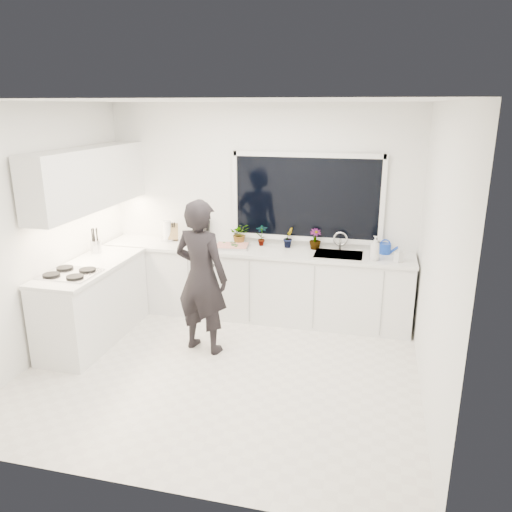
# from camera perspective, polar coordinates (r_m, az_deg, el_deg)

# --- Properties ---
(floor) EXTENTS (4.00, 3.50, 0.02)m
(floor) POSITION_cam_1_polar(r_m,az_deg,el_deg) (5.39, -3.91, -12.92)
(floor) COLOR beige
(floor) RESTS_ON ground
(wall_back) EXTENTS (4.00, 0.02, 2.70)m
(wall_back) POSITION_cam_1_polar(r_m,az_deg,el_deg) (6.51, 0.53, 5.23)
(wall_back) COLOR white
(wall_back) RESTS_ON ground
(wall_left) EXTENTS (0.02, 3.50, 2.70)m
(wall_left) POSITION_cam_1_polar(r_m,az_deg,el_deg) (5.79, -23.55, 2.34)
(wall_left) COLOR white
(wall_left) RESTS_ON ground
(wall_right) EXTENTS (0.02, 3.50, 2.70)m
(wall_right) POSITION_cam_1_polar(r_m,az_deg,el_deg) (4.67, 19.98, -0.51)
(wall_right) COLOR white
(wall_right) RESTS_ON ground
(ceiling) EXTENTS (4.00, 3.50, 0.02)m
(ceiling) POSITION_cam_1_polar(r_m,az_deg,el_deg) (4.68, -4.60, 17.41)
(ceiling) COLOR white
(ceiling) RESTS_ON wall_back
(window) EXTENTS (1.80, 0.02, 1.00)m
(window) POSITION_cam_1_polar(r_m,az_deg,el_deg) (6.33, 5.80, 6.66)
(window) COLOR black
(window) RESTS_ON wall_back
(base_cabinets_back) EXTENTS (3.92, 0.58, 0.88)m
(base_cabinets_back) POSITION_cam_1_polar(r_m,az_deg,el_deg) (6.46, -0.12, -3.24)
(base_cabinets_back) COLOR white
(base_cabinets_back) RESTS_ON floor
(base_cabinets_left) EXTENTS (0.58, 1.60, 0.88)m
(base_cabinets_left) POSITION_cam_1_polar(r_m,az_deg,el_deg) (6.14, -18.08, -5.23)
(base_cabinets_left) COLOR white
(base_cabinets_left) RESTS_ON floor
(countertop_back) EXTENTS (3.94, 0.62, 0.04)m
(countertop_back) POSITION_cam_1_polar(r_m,az_deg,el_deg) (6.31, -0.14, 0.66)
(countertop_back) COLOR silver
(countertop_back) RESTS_ON base_cabinets_back
(countertop_left) EXTENTS (0.62, 1.60, 0.04)m
(countertop_left) POSITION_cam_1_polar(r_m,az_deg,el_deg) (5.99, -18.47, -1.14)
(countertop_left) COLOR silver
(countertop_left) RESTS_ON base_cabinets_left
(upper_cabinets) EXTENTS (0.34, 2.10, 0.70)m
(upper_cabinets) POSITION_cam_1_polar(r_m,az_deg,el_deg) (6.14, -18.54, 8.40)
(upper_cabinets) COLOR white
(upper_cabinets) RESTS_ON wall_left
(sink) EXTENTS (0.58, 0.42, 0.14)m
(sink) POSITION_cam_1_polar(r_m,az_deg,el_deg) (6.17, 9.38, -0.24)
(sink) COLOR silver
(sink) RESTS_ON countertop_back
(faucet) EXTENTS (0.03, 0.03, 0.22)m
(faucet) POSITION_cam_1_polar(r_m,az_deg,el_deg) (6.32, 9.60, 1.67)
(faucet) COLOR silver
(faucet) RESTS_ON countertop_back
(stovetop) EXTENTS (0.56, 0.48, 0.03)m
(stovetop) POSITION_cam_1_polar(r_m,az_deg,el_deg) (5.71, -20.50, -1.84)
(stovetop) COLOR black
(stovetop) RESTS_ON countertop_left
(person) EXTENTS (0.71, 0.55, 1.73)m
(person) POSITION_cam_1_polar(r_m,az_deg,el_deg) (5.48, -6.27, -2.41)
(person) COLOR black
(person) RESTS_ON floor
(pizza_tray) EXTENTS (0.47, 0.37, 0.03)m
(pizza_tray) POSITION_cam_1_polar(r_m,az_deg,el_deg) (6.36, -2.77, 1.09)
(pizza_tray) COLOR silver
(pizza_tray) RESTS_ON countertop_back
(pizza) EXTENTS (0.43, 0.33, 0.01)m
(pizza) POSITION_cam_1_polar(r_m,az_deg,el_deg) (6.35, -2.77, 1.24)
(pizza) COLOR #B43E18
(pizza) RESTS_ON pizza_tray
(watering_can) EXTENTS (0.18, 0.18, 0.13)m
(watering_can) POSITION_cam_1_polar(r_m,az_deg,el_deg) (6.28, 14.54, 0.84)
(watering_can) COLOR #1238AA
(watering_can) RESTS_ON countertop_back
(paper_towel_roll) EXTENTS (0.14, 0.14, 0.26)m
(paper_towel_roll) POSITION_cam_1_polar(r_m,az_deg,el_deg) (6.76, -10.12, 2.81)
(paper_towel_roll) COLOR white
(paper_towel_roll) RESTS_ON countertop_back
(knife_block) EXTENTS (0.16, 0.14, 0.22)m
(knife_block) POSITION_cam_1_polar(r_m,az_deg,el_deg) (6.78, -9.45, 2.70)
(knife_block) COLOR olive
(knife_block) RESTS_ON countertop_back
(utensil_crock) EXTENTS (0.14, 0.14, 0.16)m
(utensil_crock) POSITION_cam_1_polar(r_m,az_deg,el_deg) (6.42, -17.83, 1.03)
(utensil_crock) COLOR silver
(utensil_crock) RESTS_ON countertop_left
(picture_frame_large) EXTENTS (0.22, 0.08, 0.28)m
(picture_frame_large) POSITION_cam_1_polar(r_m,az_deg,el_deg) (6.72, -6.14, 2.99)
(picture_frame_large) COLOR black
(picture_frame_large) RESTS_ON countertop_back
(picture_frame_small) EXTENTS (0.24, 0.12, 0.30)m
(picture_frame_small) POSITION_cam_1_polar(r_m,az_deg,el_deg) (6.73, -6.44, 3.08)
(picture_frame_small) COLOR black
(picture_frame_small) RESTS_ON countertop_back
(herb_plants) EXTENTS (1.23, 0.29, 0.28)m
(herb_plants) POSITION_cam_1_polar(r_m,az_deg,el_deg) (6.41, 0.89, 2.36)
(herb_plants) COLOR #26662D
(herb_plants) RESTS_ON countertop_back
(soap_bottles) EXTENTS (0.39, 0.12, 0.29)m
(soap_bottles) POSITION_cam_1_polar(r_m,az_deg,el_deg) (5.97, 14.01, 0.71)
(soap_bottles) COLOR #D8BF66
(soap_bottles) RESTS_ON countertop_back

